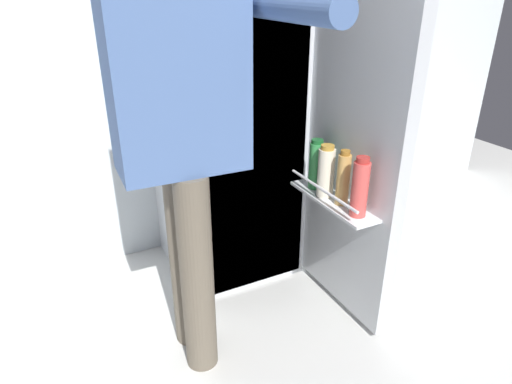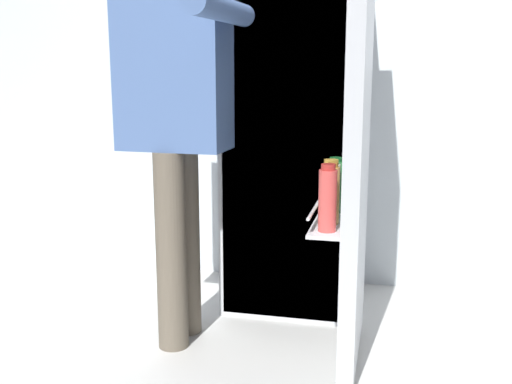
% 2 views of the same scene
% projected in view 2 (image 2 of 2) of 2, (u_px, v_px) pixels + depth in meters
% --- Properties ---
extents(ground_plane, '(5.87, 5.87, 0.00)m').
position_uv_depth(ground_plane, '(271.00, 346.00, 2.41)').
color(ground_plane, silver).
extents(kitchen_wall, '(4.40, 0.10, 2.67)m').
position_uv_depth(kitchen_wall, '(308.00, 19.00, 2.96)').
color(kitchen_wall, silver).
rests_on(kitchen_wall, ground_plane).
extents(refrigerator, '(0.64, 1.12, 1.68)m').
position_uv_depth(refrigerator, '(300.00, 126.00, 2.69)').
color(refrigerator, silver).
rests_on(refrigerator, ground_plane).
extents(person, '(0.51, 0.72, 1.58)m').
position_uv_depth(person, '(177.00, 110.00, 2.29)').
color(person, '#665B4C').
rests_on(person, ground_plane).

